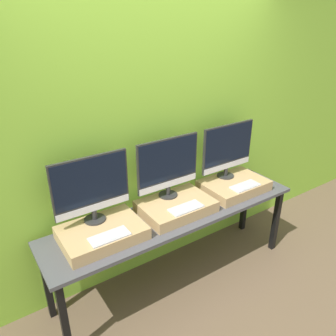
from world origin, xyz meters
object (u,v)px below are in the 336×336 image
keyboard_left (109,236)px  keyboard_center (186,208)px  monitor_center (168,165)px  monitor_left (91,187)px  monitor_right (228,149)px  keyboard_right (245,186)px

keyboard_left → keyboard_center: bearing=0.0°
monitor_center → keyboard_center: bearing=-90.0°
monitor_left → monitor_right: 1.34m
keyboard_left → keyboard_right: bearing=0.0°
keyboard_center → monitor_right: monitor_right is taller
monitor_center → monitor_right: size_ratio=1.00×
keyboard_left → keyboard_center: size_ratio=1.00×
monitor_center → keyboard_right: size_ratio=2.03×
keyboard_left → monitor_center: monitor_center is taller
keyboard_left → keyboard_right: same height
keyboard_right → monitor_right: bearing=90.0°
monitor_left → keyboard_center: bearing=-21.0°
monitor_center → keyboard_center: monitor_center is taller
keyboard_center → keyboard_right: bearing=0.0°
monitor_center → monitor_right: (0.67, 0.00, 0.00)m
monitor_center → monitor_left: bearing=180.0°
keyboard_left → keyboard_right: size_ratio=1.00×
monitor_right → keyboard_left: bearing=-169.1°
keyboard_left → monitor_right: size_ratio=0.49×
keyboard_left → keyboard_right: 1.34m
monitor_left → keyboard_right: (1.34, -0.26, -0.28)m
keyboard_center → keyboard_right: size_ratio=1.00×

